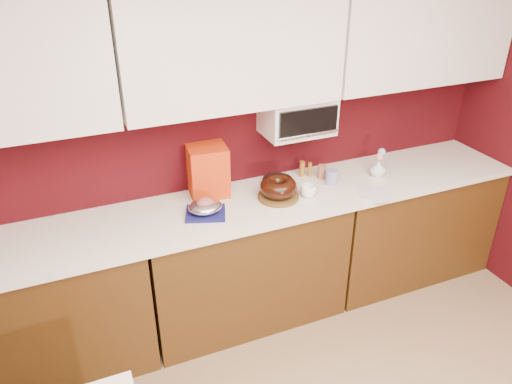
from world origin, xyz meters
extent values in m
cube|color=#3D080D|center=(0.00, 2.25, 1.25)|extent=(4.00, 0.02, 2.50)
cube|color=#43290D|center=(-1.33, 1.94, 0.43)|extent=(1.31, 0.58, 0.86)
cube|color=#43290D|center=(0.00, 1.94, 0.43)|extent=(1.31, 0.58, 0.86)
cube|color=#43290D|center=(1.33, 1.94, 0.43)|extent=(1.31, 0.58, 0.86)
cube|color=silver|center=(0.00, 1.94, 0.88)|extent=(4.00, 0.62, 0.04)
cube|color=white|center=(0.00, 2.08, 1.85)|extent=(1.31, 0.33, 0.70)
cube|color=white|center=(1.33, 2.08, 1.85)|extent=(1.31, 0.33, 0.70)
cube|color=white|center=(0.45, 2.10, 1.38)|extent=(0.45, 0.30, 0.25)
cube|color=black|center=(0.45, 1.94, 1.38)|extent=(0.40, 0.02, 0.18)
cylinder|color=silver|center=(0.45, 1.93, 1.30)|extent=(0.42, 0.02, 0.02)
cylinder|color=brown|center=(0.24, 1.91, 0.91)|extent=(0.31, 0.31, 0.02)
torus|color=black|center=(0.24, 1.91, 0.98)|extent=(0.29, 0.29, 0.10)
cube|color=#161655|center=(-0.26, 1.90, 0.91)|extent=(0.29, 0.27, 0.02)
ellipsoid|color=silver|center=(-0.26, 1.90, 0.96)|extent=(0.25, 0.23, 0.08)
ellipsoid|color=#AE564F|center=(-0.26, 1.90, 0.98)|extent=(0.11, 0.10, 0.07)
cube|color=#A9150B|center=(-0.16, 2.15, 1.07)|extent=(0.27, 0.25, 0.33)
cylinder|color=black|center=(0.32, 2.10, 0.92)|extent=(0.26, 0.26, 0.04)
imported|color=white|center=(0.42, 1.86, 0.95)|extent=(0.12, 0.12, 0.10)
cylinder|color=navy|center=(0.66, 1.96, 0.95)|extent=(0.10, 0.10, 0.10)
imported|color=silver|center=(1.02, 1.94, 0.97)|extent=(0.09, 0.09, 0.13)
sphere|color=pink|center=(1.02, 1.94, 1.05)|extent=(0.05, 0.05, 0.05)
sphere|color=#82AFD0|center=(1.05, 1.96, 1.07)|extent=(0.05, 0.05, 0.05)
cylinder|color=silver|center=(0.84, 1.70, 0.91)|extent=(0.23, 0.23, 0.01)
cylinder|color=#93581A|center=(0.53, 2.14, 0.96)|extent=(0.04, 0.04, 0.11)
cylinder|color=#985B45|center=(0.64, 2.07, 0.95)|extent=(0.08, 0.08, 0.09)
cylinder|color=brown|center=(0.58, 2.12, 0.95)|extent=(0.03, 0.03, 0.10)
camera|label=1|loc=(-1.00, -0.64, 2.46)|focal=35.00mm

